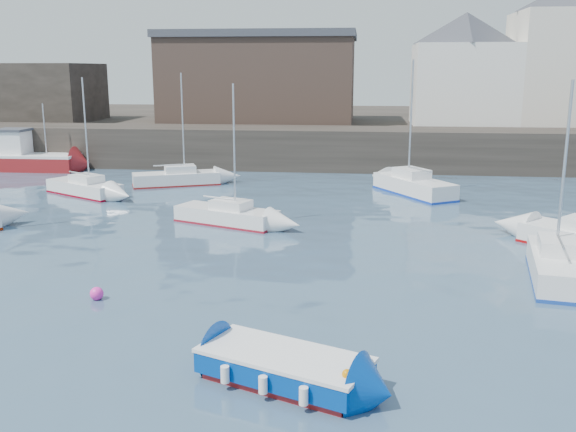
# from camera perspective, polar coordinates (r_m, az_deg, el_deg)

# --- Properties ---
(water) EXTENTS (220.00, 220.00, 0.00)m
(water) POSITION_cam_1_polar(r_m,az_deg,el_deg) (15.39, -5.33, -15.58)
(water) COLOR #2D4760
(water) RESTS_ON ground
(quay_wall) EXTENTS (90.00, 5.00, 3.00)m
(quay_wall) POSITION_cam_1_polar(r_m,az_deg,el_deg) (48.65, 3.13, 6.04)
(quay_wall) COLOR #28231E
(quay_wall) RESTS_ON ground
(land_strip) EXTENTS (90.00, 32.00, 2.80)m
(land_strip) POSITION_cam_1_polar(r_m,az_deg,el_deg) (66.54, 4.10, 7.80)
(land_strip) COLOR #28231E
(land_strip) RESTS_ON ground
(bldg_east_d) EXTENTS (11.14, 11.14, 8.95)m
(bldg_east_d) POSITION_cam_1_polar(r_m,az_deg,el_deg) (55.31, 15.38, 12.53)
(bldg_east_d) COLOR white
(bldg_east_d) RESTS_ON land_strip
(warehouse) EXTENTS (16.40, 10.40, 7.60)m
(warehouse) POSITION_cam_1_polar(r_m,az_deg,el_deg) (56.92, -2.47, 12.22)
(warehouse) COLOR #3D2D26
(warehouse) RESTS_ON land_strip
(bldg_west) EXTENTS (14.00, 8.00, 5.00)m
(bldg_west) POSITION_cam_1_polar(r_m,az_deg,el_deg) (63.31, -23.01, 10.10)
(bldg_west) COLOR #353028
(bldg_west) RESTS_ON land_strip
(blue_dinghy) EXTENTS (4.46, 3.20, 0.78)m
(blue_dinghy) POSITION_cam_1_polar(r_m,az_deg,el_deg) (15.64, -0.36, -13.23)
(blue_dinghy) COLOR maroon
(blue_dinghy) RESTS_ON ground
(fishing_boat) EXTENTS (7.40, 2.82, 4.89)m
(fishing_boat) POSITION_cam_1_polar(r_m,az_deg,el_deg) (51.50, -22.26, 4.86)
(fishing_boat) COLOR maroon
(fishing_boat) RESTS_ON ground
(sailboat_b) EXTENTS (5.44, 3.51, 6.69)m
(sailboat_b) POSITION_cam_1_polar(r_m,az_deg,el_deg) (31.14, -5.43, 0.09)
(sailboat_b) COLOR white
(sailboat_b) RESTS_ON ground
(sailboat_c) EXTENTS (2.59, 5.51, 6.98)m
(sailboat_c) POSITION_cam_1_polar(r_m,az_deg,el_deg) (24.72, 22.77, -4.07)
(sailboat_c) COLOR white
(sailboat_c) RESTS_ON ground
(sailboat_e) EXTENTS (5.46, 4.19, 6.87)m
(sailboat_e) POSITION_cam_1_polar(r_m,az_deg,el_deg) (40.04, -17.62, 2.43)
(sailboat_e) COLOR white
(sailboat_e) RESTS_ON ground
(sailboat_f) EXTENTS (4.80, 6.17, 7.86)m
(sailboat_f) POSITION_cam_1_polar(r_m,az_deg,el_deg) (39.00, 11.10, 2.69)
(sailboat_f) COLOR white
(sailboat_f) RESTS_ON ground
(sailboat_h) EXTENTS (5.76, 3.78, 7.10)m
(sailboat_h) POSITION_cam_1_polar(r_m,az_deg,el_deg) (42.04, -9.86, 3.35)
(sailboat_h) COLOR white
(sailboat_h) RESTS_ON ground
(buoy_near) EXTENTS (0.44, 0.44, 0.44)m
(buoy_near) POSITION_cam_1_polar(r_m,az_deg,el_deg) (21.98, -16.61, -7.12)
(buoy_near) COLOR #FF2DB0
(buoy_near) RESTS_ON ground
(buoy_mid) EXTENTS (0.44, 0.44, 0.44)m
(buoy_mid) POSITION_cam_1_polar(r_m,az_deg,el_deg) (23.80, 23.72, -6.14)
(buoy_mid) COLOR #FF2DB0
(buoy_mid) RESTS_ON ground
(buoy_far) EXTENTS (0.44, 0.44, 0.44)m
(buoy_far) POSITION_cam_1_polar(r_m,az_deg,el_deg) (31.98, -1.08, -0.31)
(buoy_far) COLOR #FF2DB0
(buoy_far) RESTS_ON ground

